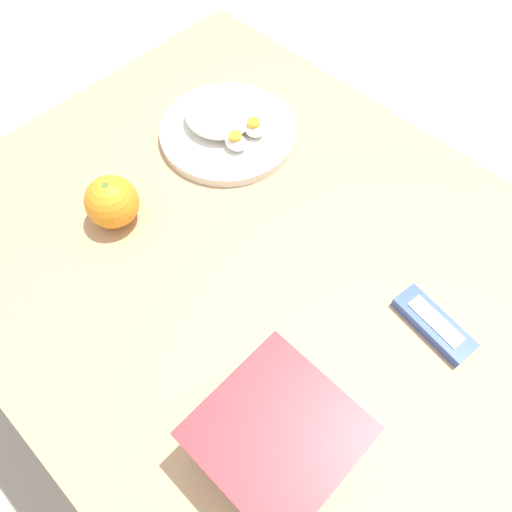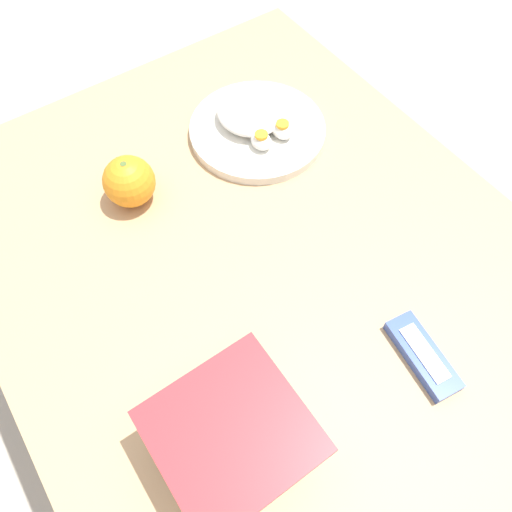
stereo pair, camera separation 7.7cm
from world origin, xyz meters
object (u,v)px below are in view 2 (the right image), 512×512
(orange_fruit, at_px, (129,182))
(rice_plate, at_px, (256,124))
(candy_bar, at_px, (423,355))
(food_container, at_px, (233,441))

(orange_fruit, distance_m, rice_plate, 0.26)
(rice_plate, height_order, candy_bar, rice_plate)
(rice_plate, bearing_deg, orange_fruit, 92.23)
(candy_bar, bearing_deg, rice_plate, -6.89)
(food_container, relative_size, rice_plate, 0.68)
(food_container, xyz_separation_m, orange_fruit, (0.44, -0.09, -0.00))
(food_container, xyz_separation_m, candy_bar, (-0.05, -0.29, -0.04))
(orange_fruit, xyz_separation_m, rice_plate, (0.01, -0.26, -0.02))
(candy_bar, bearing_deg, food_container, 80.06)
(food_container, bearing_deg, rice_plate, -37.62)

